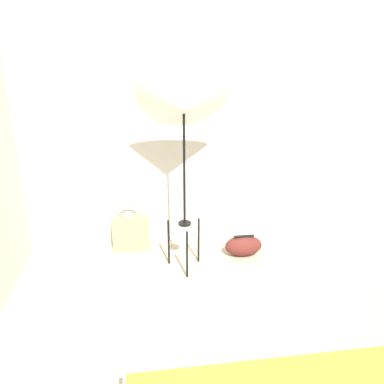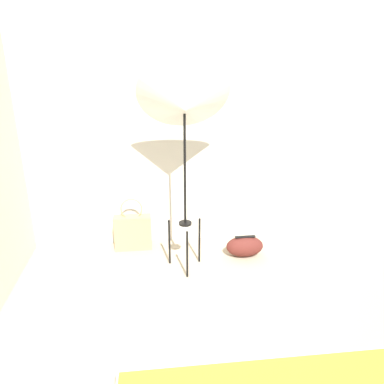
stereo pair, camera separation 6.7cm
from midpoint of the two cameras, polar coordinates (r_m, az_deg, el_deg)
wall_back at (r=3.75m, az=0.73°, el=11.00°), size 8.00×0.05×2.60m
photo_umbrella at (r=3.11m, az=-0.53°, el=13.49°), size 0.79×0.63×1.93m
tote_bag at (r=3.90m, az=-8.52°, el=-6.03°), size 0.38×0.12×0.56m
duffel_bag at (r=3.82m, az=8.53°, el=-8.18°), size 0.37×0.21×0.22m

